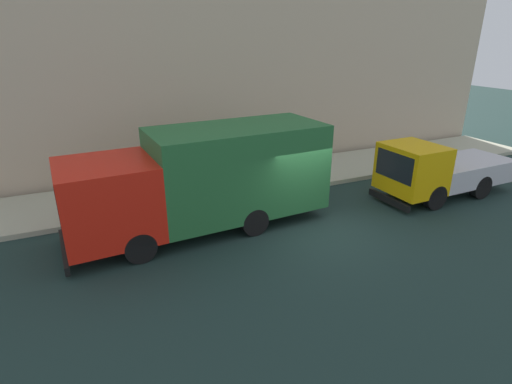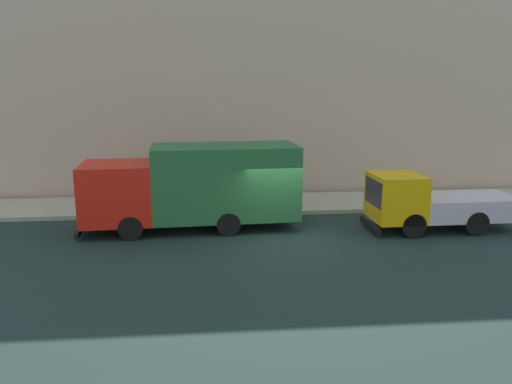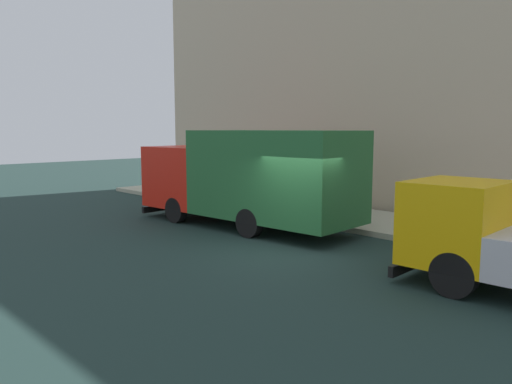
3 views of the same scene
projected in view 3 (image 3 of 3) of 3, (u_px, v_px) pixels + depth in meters
ground at (289, 250)px, 13.58m from camera, size 80.00×80.00×0.00m
sidewalk at (384, 223)px, 16.88m from camera, size 3.59×30.00×0.18m
building_facade at (423, 74)px, 17.82m from camera, size 0.50×30.00×10.43m
large_utility_truck at (248, 176)px, 16.51m from camera, size 3.06×8.34×3.22m
pedestrian_walking at (312, 183)px, 20.36m from camera, size 0.42×0.42×1.66m
pedestrian_standing at (243, 184)px, 20.00m from camera, size 0.49×0.49×1.67m
pedestrian_third at (310, 188)px, 18.98m from camera, size 0.44×0.44×1.63m
street_sign_post at (309, 174)px, 17.23m from camera, size 0.44×0.08×2.60m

